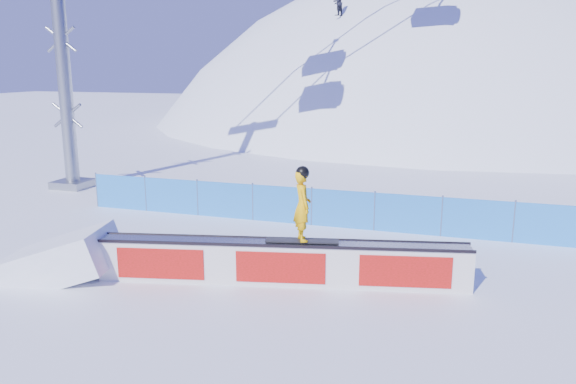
% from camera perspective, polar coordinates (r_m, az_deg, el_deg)
% --- Properties ---
extents(ground, '(160.00, 160.00, 0.00)m').
position_cam_1_polar(ground, '(13.27, 9.95, -9.56)').
color(ground, white).
rests_on(ground, ground).
extents(snow_hill, '(64.00, 64.00, 64.00)m').
position_cam_1_polar(snow_hill, '(58.89, 14.89, -10.69)').
color(snow_hill, white).
rests_on(snow_hill, ground).
extents(safety_fence, '(22.05, 0.05, 1.30)m').
position_cam_1_polar(safety_fence, '(17.33, 12.04, -2.21)').
color(safety_fence, blue).
rests_on(safety_fence, ground).
extents(rail_box, '(8.58, 2.42, 1.04)m').
position_cam_1_polar(rail_box, '(13.15, -0.65, -7.17)').
color(rail_box, silver).
rests_on(rail_box, ground).
extents(snow_ramp, '(3.00, 2.23, 1.69)m').
position_cam_1_polar(snow_ramp, '(14.86, -22.05, -7.85)').
color(snow_ramp, white).
rests_on(snow_ramp, ground).
extents(snowboarder, '(1.71, 0.71, 1.76)m').
position_cam_1_polar(snowboarder, '(12.71, 1.46, -1.32)').
color(snowboarder, black).
rests_on(snowboarder, rail_box).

